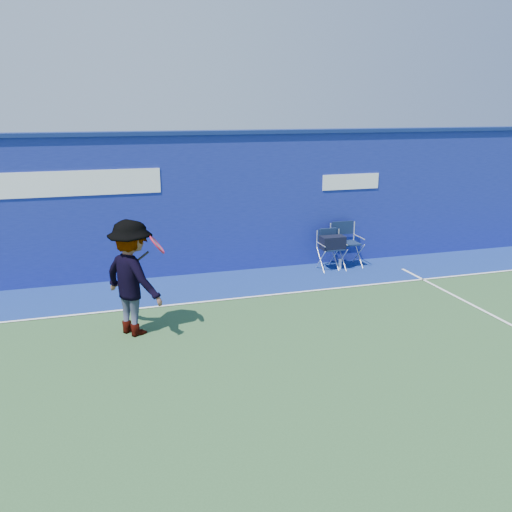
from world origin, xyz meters
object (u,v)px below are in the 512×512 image
object	(u,v)px
tennis_player	(132,278)
directors_chair_right	(346,253)
directors_chair_left	(331,253)
water_bottle	(340,264)

from	to	relation	value
tennis_player	directors_chair_right	bearing A→B (deg)	26.57
directors_chair_left	directors_chair_right	world-z (taller)	directors_chair_right
directors_chair_right	water_bottle	distance (m)	0.35
directors_chair_left	water_bottle	xyz separation A→B (m)	(0.19, -0.06, -0.26)
directors_chair_left	tennis_player	xyz separation A→B (m)	(-4.54, -2.36, 0.56)
directors_chair_left	water_bottle	distance (m)	0.33
directors_chair_right	water_bottle	xyz separation A→B (m)	(-0.23, -0.18, -0.20)
directors_chair_left	water_bottle	bearing A→B (deg)	-16.35
directors_chair_right	tennis_player	distance (m)	5.59
directors_chair_left	tennis_player	bearing A→B (deg)	-152.54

